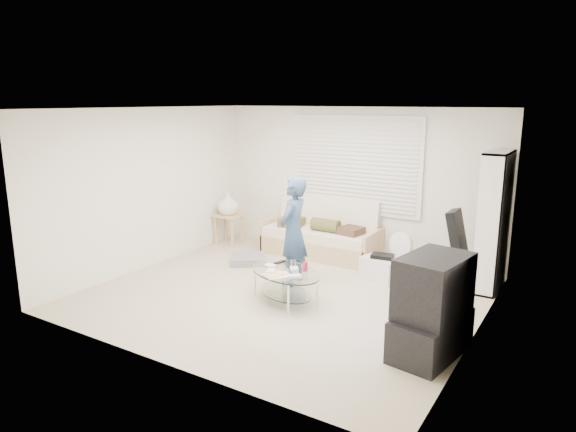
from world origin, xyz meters
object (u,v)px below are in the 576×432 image
Objects in this scene: bookshelf at (493,222)px; coffee_table at (285,277)px; tv_unit at (432,308)px; futon_sofa at (321,237)px.

bookshelf is 2.97m from coffee_table.
bookshelf reaches higher than coffee_table.
bookshelf is 1.80× the size of tv_unit.
futon_sofa is 1.03× the size of bookshelf.
futon_sofa is 3.64m from tv_unit.
bookshelf is at bearing 41.68° from coffee_table.
bookshelf reaches higher than tv_unit.
bookshelf is 2.40m from tv_unit.
tv_unit is at bearing -43.67° from futon_sofa.
futon_sofa is at bearing 176.82° from bookshelf.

